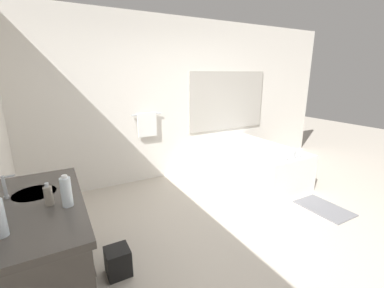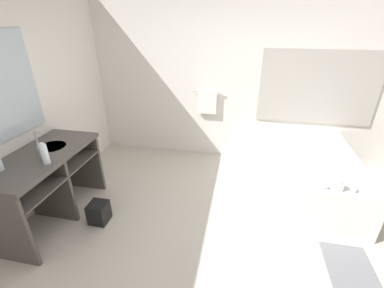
{
  "view_description": "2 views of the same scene",
  "coord_description": "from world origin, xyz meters",
  "px_view_note": "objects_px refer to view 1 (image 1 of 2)",
  "views": [
    {
      "loc": [
        -1.67,
        -1.86,
        1.79
      ],
      "look_at": [
        -0.11,
        0.96,
        0.91
      ],
      "focal_mm": 24.0,
      "sensor_mm": 36.0,
      "label": 1
    },
    {
      "loc": [
        0.27,
        -1.93,
        2.22
      ],
      "look_at": [
        -0.28,
        0.79,
        0.86
      ],
      "focal_mm": 24.0,
      "sensor_mm": 36.0,
      "label": 2
    }
  ],
  "objects_px": {
    "water_bottle_2": "(66,192)",
    "soap_dispenser": "(48,195)",
    "bathtub": "(255,161)",
    "waste_bin": "(118,261)"
  },
  "relations": [
    {
      "from": "water_bottle_2",
      "to": "bathtub",
      "type": "bearing_deg",
      "value": 23.57
    },
    {
      "from": "bathtub",
      "to": "waste_bin",
      "type": "distance_m",
      "value": 2.9
    },
    {
      "from": "bathtub",
      "to": "waste_bin",
      "type": "relative_size",
      "value": 6.7
    },
    {
      "from": "bathtub",
      "to": "water_bottle_2",
      "type": "distance_m",
      "value": 3.35
    },
    {
      "from": "water_bottle_2",
      "to": "waste_bin",
      "type": "height_order",
      "value": "water_bottle_2"
    },
    {
      "from": "soap_dispenser",
      "to": "waste_bin",
      "type": "bearing_deg",
      "value": 14.11
    },
    {
      "from": "waste_bin",
      "to": "bathtub",
      "type": "bearing_deg",
      "value": 22.77
    },
    {
      "from": "water_bottle_2",
      "to": "soap_dispenser",
      "type": "height_order",
      "value": "water_bottle_2"
    },
    {
      "from": "soap_dispenser",
      "to": "waste_bin",
      "type": "height_order",
      "value": "soap_dispenser"
    },
    {
      "from": "bathtub",
      "to": "waste_bin",
      "type": "xyz_separation_m",
      "value": [
        -2.67,
        -1.12,
        -0.19
      ]
    }
  ]
}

